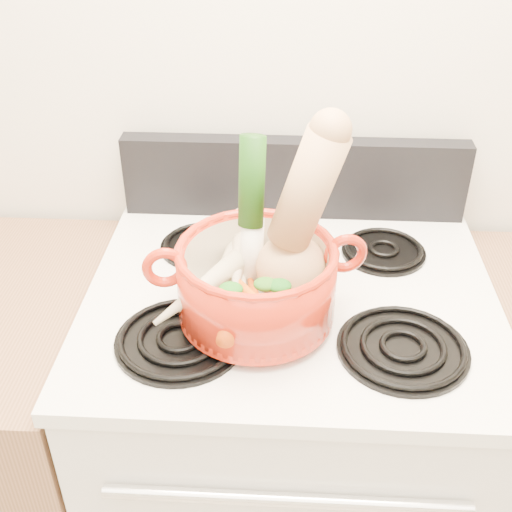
# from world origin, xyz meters

# --- Properties ---
(wall_back) EXTENTS (3.50, 0.02, 2.60)m
(wall_back) POSITION_xyz_m (0.00, 1.75, 1.30)
(wall_back) COLOR white
(wall_back) RESTS_ON floor
(stove_body) EXTENTS (0.76, 0.65, 0.92)m
(stove_body) POSITION_xyz_m (0.00, 1.40, 0.46)
(stove_body) COLOR silver
(stove_body) RESTS_ON floor
(cooktop) EXTENTS (0.78, 0.67, 0.03)m
(cooktop) POSITION_xyz_m (0.00, 1.40, 0.93)
(cooktop) COLOR white
(cooktop) RESTS_ON stove_body
(control_backsplash) EXTENTS (0.76, 0.05, 0.18)m
(control_backsplash) POSITION_xyz_m (0.00, 1.70, 1.04)
(control_backsplash) COLOR black
(control_backsplash) RESTS_ON cooktop
(oven_handle) EXTENTS (0.60, 0.02, 0.02)m
(oven_handle) POSITION_xyz_m (0.00, 1.06, 0.78)
(oven_handle) COLOR silver
(oven_handle) RESTS_ON stove_body
(burner_front_left) EXTENTS (0.22, 0.22, 0.02)m
(burner_front_left) POSITION_xyz_m (-0.19, 1.24, 0.96)
(burner_front_left) COLOR black
(burner_front_left) RESTS_ON cooktop
(burner_front_right) EXTENTS (0.22, 0.22, 0.02)m
(burner_front_right) POSITION_xyz_m (0.19, 1.24, 0.96)
(burner_front_right) COLOR black
(burner_front_right) RESTS_ON cooktop
(burner_back_left) EXTENTS (0.17, 0.17, 0.02)m
(burner_back_left) POSITION_xyz_m (-0.19, 1.54, 0.96)
(burner_back_left) COLOR black
(burner_back_left) RESTS_ON cooktop
(burner_back_right) EXTENTS (0.17, 0.17, 0.02)m
(burner_back_right) POSITION_xyz_m (0.19, 1.54, 0.96)
(burner_back_right) COLOR black
(burner_back_right) RESTS_ON cooktop
(dutch_oven) EXTENTS (0.32, 0.32, 0.13)m
(dutch_oven) POSITION_xyz_m (-0.06, 1.31, 1.04)
(dutch_oven) COLOR #AF220F
(dutch_oven) RESTS_ON burner_front_left
(pot_handle_left) EXTENTS (0.08, 0.03, 0.08)m
(pot_handle_left) POSITION_xyz_m (-0.21, 1.28, 1.08)
(pot_handle_left) COLOR #AF220F
(pot_handle_left) RESTS_ON dutch_oven
(pot_handle_right) EXTENTS (0.08, 0.03, 0.08)m
(pot_handle_right) POSITION_xyz_m (0.09, 1.34, 1.08)
(pot_handle_right) COLOR #AF220F
(pot_handle_right) RESTS_ON dutch_oven
(squash) EXTENTS (0.22, 0.13, 0.34)m
(squash) POSITION_xyz_m (0.02, 1.33, 1.15)
(squash) COLOR tan
(squash) RESTS_ON dutch_oven
(leek) EXTENTS (0.06, 0.09, 0.30)m
(leek) POSITION_xyz_m (-0.07, 1.36, 1.14)
(leek) COLOR white
(leek) RESTS_ON dutch_oven
(ginger) EXTENTS (0.09, 0.07, 0.05)m
(ginger) POSITION_xyz_m (-0.04, 1.37, 1.02)
(ginger) COLOR tan
(ginger) RESTS_ON dutch_oven
(parsnip_0) EXTENTS (0.07, 0.21, 0.06)m
(parsnip_0) POSITION_xyz_m (-0.09, 1.33, 1.02)
(parsnip_0) COLOR beige
(parsnip_0) RESTS_ON dutch_oven
(parsnip_1) EXTENTS (0.14, 0.17, 0.05)m
(parsnip_1) POSITION_xyz_m (-0.13, 1.33, 1.02)
(parsnip_1) COLOR beige
(parsnip_1) RESTS_ON dutch_oven
(parsnip_2) EXTENTS (0.10, 0.22, 0.07)m
(parsnip_2) POSITION_xyz_m (-0.12, 1.37, 1.03)
(parsnip_2) COLOR beige
(parsnip_2) RESTS_ON dutch_oven
(parsnip_3) EXTENTS (0.16, 0.18, 0.06)m
(parsnip_3) POSITION_xyz_m (-0.16, 1.28, 1.04)
(parsnip_3) COLOR beige
(parsnip_3) RESTS_ON dutch_oven
(parsnip_4) EXTENTS (0.05, 0.23, 0.06)m
(parsnip_4) POSITION_xyz_m (-0.10, 1.38, 1.05)
(parsnip_4) COLOR beige
(parsnip_4) RESTS_ON dutch_oven
(carrot_0) EXTENTS (0.07, 0.15, 0.04)m
(carrot_0) POSITION_xyz_m (-0.06, 1.28, 1.01)
(carrot_0) COLOR #BD3C09
(carrot_0) RESTS_ON dutch_oven
(carrot_1) EXTENTS (0.03, 0.14, 0.04)m
(carrot_1) POSITION_xyz_m (-0.10, 1.24, 1.02)
(carrot_1) COLOR #C13909
(carrot_1) RESTS_ON dutch_oven
(carrot_2) EXTENTS (0.12, 0.15, 0.04)m
(carrot_2) POSITION_xyz_m (-0.07, 1.27, 1.03)
(carrot_2) COLOR orange
(carrot_2) RESTS_ON dutch_oven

